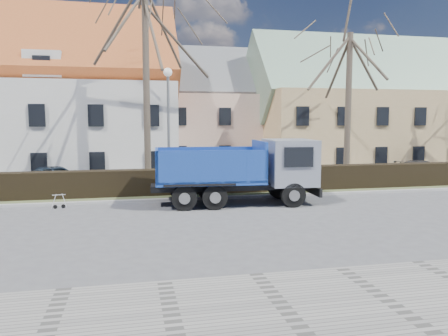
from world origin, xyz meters
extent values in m
plane|color=#4F4F52|center=(0.00, 0.00, 0.00)|extent=(120.00, 120.00, 0.00)
cube|color=gray|center=(0.00, -8.50, 0.04)|extent=(80.00, 5.00, 0.08)
cube|color=#9B9A98|center=(0.00, 4.60, 0.06)|extent=(80.00, 0.30, 0.12)
cube|color=#49542F|center=(0.00, 6.20, 0.05)|extent=(80.00, 3.00, 0.10)
cube|color=black|center=(0.00, 6.00, 0.65)|extent=(60.00, 0.90, 1.30)
imported|color=#1A2532|center=(-7.07, 10.34, 0.65)|extent=(4.09, 2.94, 1.29)
imported|color=#323235|center=(16.60, 10.31, 0.55)|extent=(4.04, 2.24, 1.11)
camera|label=1|loc=(-2.92, -15.91, 3.79)|focal=35.00mm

